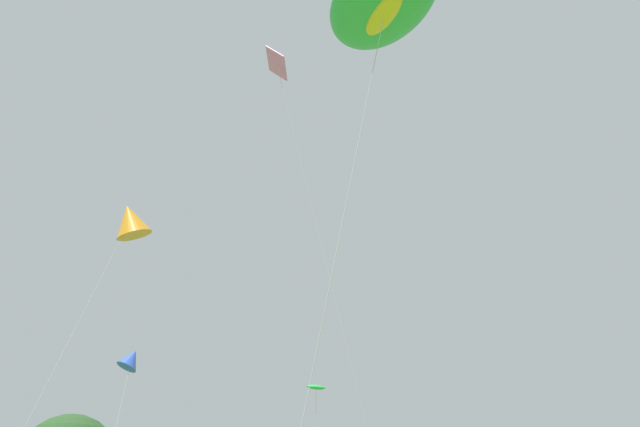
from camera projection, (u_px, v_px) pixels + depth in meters
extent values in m
ellipsoid|color=green|center=(383.00, 0.00, 23.26)|extent=(4.58, 5.80, 1.42)
ellipsoid|color=yellow|center=(384.00, 14.00, 22.96)|extent=(1.35, 2.39, 0.51)
cylinder|color=#B2B2B7|center=(335.00, 260.00, 18.82)|extent=(2.67, 2.50, 18.33)
ellipsoid|color=green|center=(316.00, 387.00, 30.41)|extent=(1.02, 0.78, 0.36)
cone|color=orange|center=(131.00, 220.00, 22.00)|extent=(1.57, 1.26, 1.44)
cylinder|color=#B2B2B7|center=(46.00, 386.00, 18.04)|extent=(3.61, 0.87, 11.62)
cube|color=pink|center=(277.00, 63.00, 26.38)|extent=(1.17, 1.52, 1.15)
cylinder|color=#B2B2B7|center=(333.00, 290.00, 22.02)|extent=(3.60, 2.42, 19.15)
cone|color=blue|center=(131.00, 359.00, 36.08)|extent=(1.69, 1.46, 1.39)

